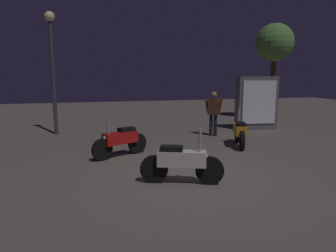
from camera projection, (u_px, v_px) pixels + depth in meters
name	position (u px, v px, depth m)	size (l,w,h in m)	color
ground_plane	(195.00, 177.00, 6.50)	(40.00, 40.00, 0.00)	#605951
motorcycle_white_foreground	(181.00, 162.00, 6.02)	(1.59, 0.68, 1.11)	black
motorcycle_red_parked_left	(121.00, 140.00, 8.06)	(1.53, 0.84, 1.11)	black
motorcycle_orange_parked_right	(240.00, 132.00, 9.30)	(0.69, 1.58, 1.11)	black
person_rider_beside	(214.00, 110.00, 10.80)	(0.56, 0.50, 1.58)	black
streetlamp_near	(52.00, 56.00, 10.83)	(0.36, 0.36, 4.33)	#38383D
tree_left_bg	(275.00, 44.00, 14.75)	(1.82, 1.82, 4.62)	#4C331E
kiosk_billboard	(256.00, 103.00, 12.20)	(1.65, 0.73, 2.10)	#595960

